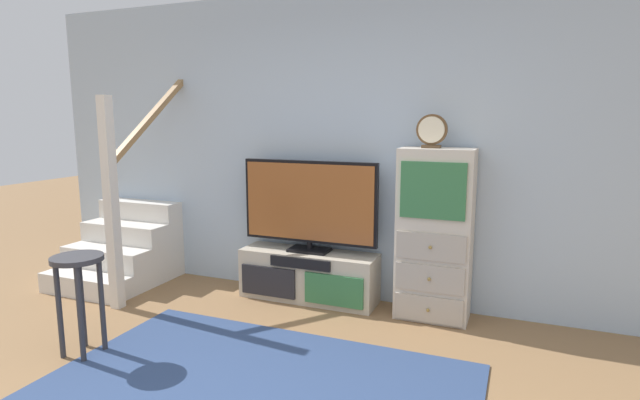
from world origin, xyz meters
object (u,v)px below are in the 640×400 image
(television, at_px, (309,204))
(side_cabinet, at_px, (435,235))
(media_console, at_px, (308,276))
(bar_stool_near, at_px, (79,282))
(desk_clock, at_px, (432,131))

(television, distance_m, side_cabinet, 1.11)
(media_console, distance_m, side_cabinet, 1.19)
(television, relative_size, bar_stool_near, 1.77)
(side_cabinet, xyz_separation_m, desk_clock, (-0.05, -0.01, 0.83))
(television, bearing_deg, media_console, -90.00)
(side_cabinet, height_order, bar_stool_near, side_cabinet)
(media_console, xyz_separation_m, side_cabinet, (1.10, 0.01, 0.47))
(side_cabinet, relative_size, bar_stool_near, 1.97)
(bar_stool_near, bearing_deg, side_cabinet, 36.36)
(television, bearing_deg, bar_stool_near, -123.04)
(television, bearing_deg, side_cabinet, -0.71)
(side_cabinet, bearing_deg, bar_stool_near, -143.64)
(desk_clock, bearing_deg, side_cabinet, 16.81)
(media_console, height_order, television, television)
(media_console, relative_size, television, 1.00)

